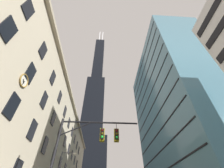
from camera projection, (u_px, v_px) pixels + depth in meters
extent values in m
cube|color=#BCAF93|center=(34.00, 150.00, 30.73)|extent=(13.47, 62.48, 22.23)
cube|color=tan|center=(75.00, 110.00, 38.01)|extent=(0.70, 62.48, 0.60)
cube|color=black|center=(12.00, 106.00, 12.58)|extent=(0.14, 1.40, 2.20)
cube|color=black|center=(32.00, 130.00, 16.28)|extent=(0.14, 1.40, 2.20)
cube|color=black|center=(45.00, 145.00, 19.99)|extent=(0.14, 1.40, 2.20)
cube|color=black|center=(54.00, 156.00, 23.70)|extent=(0.14, 1.40, 2.20)
cube|color=black|center=(60.00, 163.00, 27.41)|extent=(0.14, 1.40, 2.20)
cube|color=black|center=(8.00, 29.00, 11.68)|extent=(0.14, 1.40, 2.20)
cube|color=black|center=(30.00, 73.00, 15.39)|extent=(0.14, 1.40, 2.20)
cube|color=black|center=(44.00, 100.00, 19.10)|extent=(0.14, 1.40, 2.20)
cube|color=black|center=(53.00, 118.00, 22.80)|extent=(0.14, 1.40, 2.20)
cube|color=black|center=(60.00, 131.00, 26.51)|extent=(0.14, 1.40, 2.20)
cube|color=black|center=(65.00, 141.00, 30.22)|extent=(0.14, 1.40, 2.20)
cube|color=black|center=(69.00, 149.00, 33.93)|extent=(0.14, 1.40, 2.20)
cube|color=black|center=(72.00, 155.00, 37.64)|extent=(0.14, 1.40, 2.20)
cube|color=black|center=(75.00, 160.00, 41.35)|extent=(0.14, 1.40, 2.20)
cube|color=black|center=(77.00, 164.00, 45.06)|extent=(0.14, 1.40, 2.20)
cube|color=black|center=(28.00, 9.00, 14.49)|extent=(0.14, 1.40, 2.20)
cube|color=black|center=(43.00, 50.00, 18.20)|extent=(0.14, 1.40, 2.20)
cube|color=black|center=(53.00, 78.00, 21.91)|extent=(0.14, 1.40, 2.20)
cube|color=black|center=(60.00, 97.00, 25.61)|extent=(0.14, 1.40, 2.20)
cube|color=black|center=(65.00, 112.00, 29.32)|extent=(0.14, 1.40, 2.20)
cube|color=black|center=(69.00, 123.00, 33.03)|extent=(0.14, 1.40, 2.20)
cube|color=black|center=(72.00, 132.00, 36.74)|extent=(0.14, 1.40, 2.20)
cube|color=black|center=(75.00, 139.00, 40.45)|extent=(0.14, 1.40, 2.20)
cube|color=black|center=(77.00, 145.00, 44.16)|extent=(0.14, 1.40, 2.20)
cube|color=black|center=(79.00, 150.00, 47.87)|extent=(0.14, 1.40, 2.20)
torus|color=olive|center=(24.00, 81.00, 14.14)|extent=(0.13, 1.41, 1.41)
cylinder|color=silver|center=(24.00, 81.00, 14.14)|extent=(0.05, 1.22, 1.22)
cube|color=black|center=(24.00, 81.00, 13.99)|extent=(0.03, 0.29, 0.32)
cube|color=black|center=(24.00, 83.00, 14.01)|extent=(0.03, 0.15, 0.54)
cube|color=black|center=(94.00, 107.00, 123.85)|extent=(16.75, 16.75, 58.10)
cube|color=black|center=(99.00, 60.00, 167.59)|extent=(10.77, 10.77, 72.62)
cylinder|color=silver|center=(99.00, 37.00, 201.80)|extent=(1.20, 1.20, 29.89)
cylinder|color=silver|center=(102.00, 37.00, 201.99)|extent=(1.20, 1.20, 29.89)
cube|color=black|center=(218.00, 0.00, 17.85)|extent=(0.16, 9.73, 1.10)
cube|color=teal|center=(175.00, 110.00, 42.28)|extent=(14.10, 35.03, 47.50)
cube|color=black|center=(160.00, 152.00, 34.11)|extent=(0.12, 34.03, 0.24)
cube|color=black|center=(157.00, 135.00, 36.78)|extent=(0.12, 34.03, 0.24)
cube|color=black|center=(154.00, 121.00, 39.46)|extent=(0.12, 34.03, 0.24)
cube|color=black|center=(151.00, 109.00, 42.14)|extent=(0.12, 34.03, 0.24)
cube|color=black|center=(149.00, 98.00, 44.81)|extent=(0.12, 34.03, 0.24)
cube|color=black|center=(147.00, 88.00, 47.49)|extent=(0.12, 34.03, 0.24)
cube|color=black|center=(145.00, 79.00, 50.17)|extent=(0.12, 34.03, 0.24)
cube|color=black|center=(143.00, 72.00, 52.84)|extent=(0.12, 34.03, 0.24)
cube|color=black|center=(142.00, 65.00, 55.52)|extent=(0.12, 34.03, 0.24)
cylinder|color=black|center=(52.00, 164.00, 10.21)|extent=(0.20, 0.20, 7.21)
cylinder|color=black|center=(100.00, 123.00, 12.60)|extent=(6.61, 0.14, 0.14)
cylinder|color=black|center=(77.00, 128.00, 12.11)|extent=(2.72, 0.10, 1.38)
cylinder|color=black|center=(103.00, 126.00, 12.41)|extent=(0.04, 0.04, 0.60)
cube|color=black|center=(102.00, 134.00, 11.91)|extent=(0.30, 0.30, 0.90)
cube|color=olive|center=(102.00, 135.00, 12.03)|extent=(0.40, 0.40, 1.04)
sphere|color=#450808|center=(102.00, 130.00, 11.97)|extent=(0.20, 0.20, 0.20)
sphere|color=#4B3A08|center=(102.00, 133.00, 11.79)|extent=(0.20, 0.20, 0.20)
sphere|color=green|center=(102.00, 137.00, 11.60)|extent=(0.20, 0.20, 0.20)
cylinder|color=black|center=(116.00, 126.00, 12.46)|extent=(0.04, 0.04, 0.60)
cube|color=black|center=(117.00, 135.00, 11.96)|extent=(0.30, 0.30, 0.90)
cube|color=olive|center=(116.00, 135.00, 12.09)|extent=(0.40, 0.40, 1.04)
sphere|color=#450808|center=(117.00, 131.00, 12.03)|extent=(0.20, 0.20, 0.20)
sphere|color=#4B3A08|center=(117.00, 134.00, 11.84)|extent=(0.20, 0.20, 0.20)
sphere|color=green|center=(117.00, 137.00, 11.65)|extent=(0.20, 0.20, 0.20)
cylinder|color=#47474C|center=(69.00, 153.00, 21.04)|extent=(1.85, 0.10, 0.10)
ellipsoid|color=#EFE5C6|center=(75.00, 154.00, 21.01)|extent=(0.56, 0.32, 0.24)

